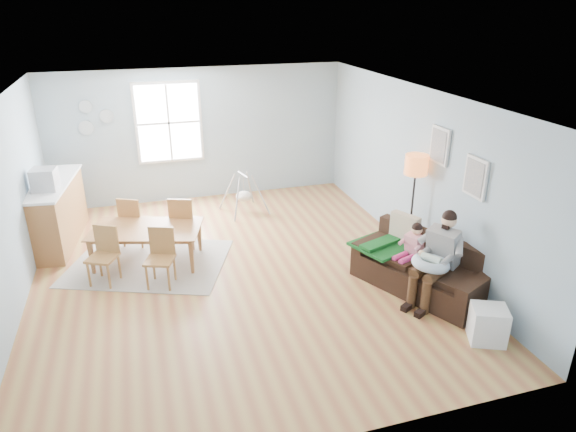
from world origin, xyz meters
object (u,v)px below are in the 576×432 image
object	(u,v)px
chair_se	(161,253)
monitor	(44,179)
floor_lamp	(415,174)
chair_sw	(104,251)
sofa	(422,271)
dining_table	(147,246)
father	(437,255)
storage_cube	(487,324)
chair_ne	(183,219)
baby_swing	(244,195)
counter	(57,212)
toddler	(411,245)
chair_nw	(133,219)

from	to	relation	value
chair_se	monitor	bearing A→B (deg)	135.67
chair_se	monitor	size ratio (longest dim) A/B	2.11
floor_lamp	chair_sw	xyz separation A→B (m)	(-4.70, 0.63, -0.95)
sofa	dining_table	xyz separation A→B (m)	(-3.79, 1.96, 0.02)
father	sofa	bearing A→B (deg)	91.30
storage_cube	monitor	world-z (taller)	monitor
storage_cube	chair_se	size ratio (longest dim) A/B	0.61
floor_lamp	chair_ne	xyz separation A→B (m)	(-3.46, 1.40, -0.91)
monitor	floor_lamp	bearing A→B (deg)	-18.93
baby_swing	floor_lamp	bearing A→B (deg)	-51.11
sofa	father	world-z (taller)	father
dining_table	chair_se	bearing A→B (deg)	-59.46
storage_cube	baby_swing	world-z (taller)	baby_swing
father	dining_table	size ratio (longest dim) A/B	0.76
chair_ne	counter	bearing A→B (deg)	156.91
floor_lamp	dining_table	size ratio (longest dim) A/B	1.02
chair_ne	father	bearing A→B (deg)	-39.87
chair_sw	storage_cube	bearing A→B (deg)	-32.86
sofa	baby_swing	distance (m)	4.06
chair_ne	sofa	bearing A→B (deg)	-36.54
toddler	baby_swing	xyz separation A→B (m)	(-1.71, 3.47, -0.30)
chair_sw	chair_se	distance (m)	0.85
floor_lamp	storage_cube	distance (m)	2.59
sofa	storage_cube	bearing A→B (deg)	-85.20
father	counter	xyz separation A→B (m)	(-5.21, 3.52, -0.13)
father	chair_nw	size ratio (longest dim) A/B	1.44
father	chair_ne	world-z (taller)	father
chair_sw	dining_table	bearing A→B (deg)	32.71
floor_lamp	dining_table	bearing A→B (deg)	165.98
chair_ne	counter	xyz separation A→B (m)	(-2.04, 0.87, 0.03)
counter	sofa	bearing A→B (deg)	-31.71
storage_cube	chair_se	xyz separation A→B (m)	(-3.72, 2.60, 0.26)
storage_cube	chair_ne	distance (m)	4.95
sofa	storage_cube	world-z (taller)	sofa
floor_lamp	monitor	distance (m)	5.85
dining_table	monitor	world-z (taller)	monitor
father	chair_nw	xyz separation A→B (m)	(-3.98, 2.98, -0.18)
floor_lamp	chair_se	xyz separation A→B (m)	(-3.91, 0.31, -0.95)
floor_lamp	counter	world-z (taller)	floor_lamp
monitor	toddler	bearing A→B (deg)	-27.98
dining_table	counter	xyz separation A→B (m)	(-1.42, 1.25, 0.26)
sofa	chair_sw	distance (m)	4.68
baby_swing	dining_table	bearing A→B (deg)	-139.54
toddler	storage_cube	bearing A→B (deg)	-80.21
father	chair_nw	distance (m)	4.97
floor_lamp	chair_sw	world-z (taller)	floor_lamp
father	chair_ne	bearing A→B (deg)	140.13
father	chair_sw	size ratio (longest dim) A/B	1.49
chair_sw	counter	size ratio (longest dim) A/B	0.43
dining_table	baby_swing	distance (m)	2.54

